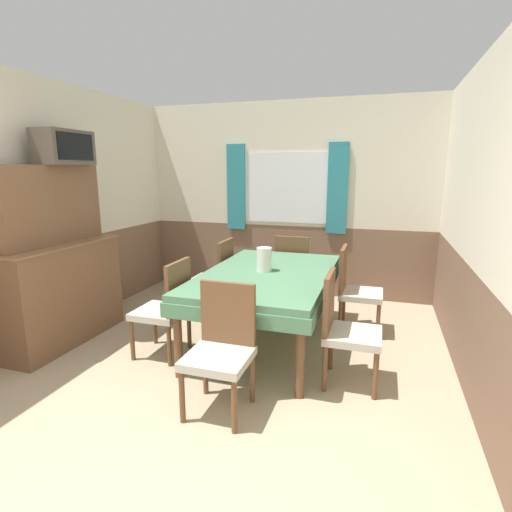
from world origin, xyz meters
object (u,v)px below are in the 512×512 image
(chair_right_near, at_px, (344,326))
(chair_left_near, at_px, (167,306))
(chair_left_far, at_px, (216,275))
(tv, at_px, (64,148))
(dining_table, at_px, (268,282))
(sideboard, at_px, (58,270))
(chair_head_near, at_px, (222,345))
(chair_head_window, at_px, (293,268))
(vase, at_px, (264,259))
(chair_right_far, at_px, (354,287))

(chair_right_near, distance_m, chair_left_near, 1.60)
(chair_left_far, xyz_separation_m, tv, (-1.13, -0.99, 1.43))
(dining_table, xyz_separation_m, sideboard, (-1.98, -0.60, 0.11))
(chair_right_near, bearing_deg, chair_head_near, -52.16)
(chair_head_window, height_order, chair_head_near, same)
(vase, bearing_deg, sideboard, -162.16)
(dining_table, distance_m, sideboard, 2.07)
(chair_left_far, relative_size, chair_head_near, 1.00)
(sideboard, bearing_deg, chair_head_window, 42.03)
(chair_head_near, relative_size, tv, 1.63)
(chair_right_near, bearing_deg, dining_table, -125.33)
(sideboard, distance_m, tv, 1.19)
(chair_left_far, height_order, tv, tv)
(chair_head_near, height_order, tv, tv)
(chair_right_near, height_order, chair_left_near, same)
(chair_right_near, height_order, sideboard, sideboard)
(chair_right_far, distance_m, vase, 1.07)
(chair_right_far, height_order, tv, tv)
(chair_right_far, height_order, sideboard, sideboard)
(sideboard, bearing_deg, chair_head_near, -16.58)
(dining_table, distance_m, chair_left_far, 0.99)
(dining_table, bearing_deg, chair_left_far, 144.67)
(chair_right_near, bearing_deg, sideboard, -89.36)
(chair_right_near, distance_m, tv, 3.08)
(dining_table, distance_m, chair_head_window, 1.20)
(chair_left_far, height_order, chair_head_near, same)
(dining_table, relative_size, chair_right_near, 2.18)
(chair_left_far, distance_m, sideboard, 1.68)
(chair_right_far, relative_size, vase, 3.91)
(dining_table, distance_m, tv, 2.35)
(chair_head_window, distance_m, tv, 2.89)
(chair_head_near, bearing_deg, tv, -21.77)
(tv, bearing_deg, chair_head_near, -21.77)
(chair_right_near, relative_size, sideboard, 0.52)
(chair_head_window, bearing_deg, vase, -92.23)
(dining_table, bearing_deg, chair_head_near, -90.00)
(dining_table, height_order, chair_head_window, chair_head_window)
(chair_left_far, distance_m, chair_left_near, 1.13)
(tv, distance_m, vase, 2.21)
(dining_table, bearing_deg, sideboard, -163.20)
(chair_head_window, height_order, vase, vase)
(chair_right_near, relative_size, vase, 3.91)
(chair_right_near, height_order, chair_right_far, same)
(chair_head_window, height_order, chair_right_near, same)
(chair_left_near, bearing_deg, chair_head_near, -127.84)
(chair_right_near, xyz_separation_m, chair_right_far, (0.00, 1.13, 0.00))
(chair_right_far, bearing_deg, dining_table, -54.67)
(chair_right_near, distance_m, chair_head_near, 1.01)
(dining_table, bearing_deg, tv, -167.73)
(sideboard, distance_m, vase, 2.04)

